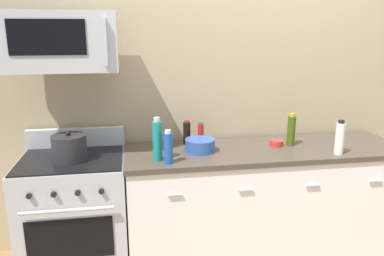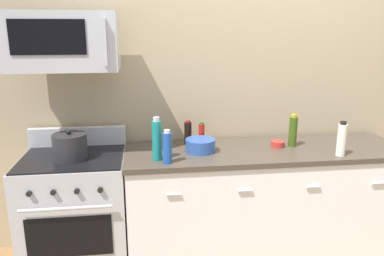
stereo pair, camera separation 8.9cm
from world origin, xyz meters
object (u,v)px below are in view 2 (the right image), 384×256
range_oven (77,212)px  bowl_red_small (278,144)px  stockpot (70,147)px  bottle_olive_oil (293,131)px  bowl_blue_mixing (200,145)px  bottle_vinegar_white (342,139)px  microwave (64,41)px  bottle_sparkling_teal (157,140)px  bottle_soda_blue (167,147)px  bottle_hot_sauce_red (202,134)px  bottle_soy_sauce_dark (188,133)px

range_oven → bowl_red_small: (1.59, 0.04, 0.48)m
bowl_red_small → stockpot: 1.59m
range_oven → bottle_olive_oil: bottle_olive_oil is taller
bowl_blue_mixing → bottle_vinegar_white: bearing=-12.8°
range_oven → bowl_red_small: bearing=1.5°
microwave → bottle_sparkling_teal: size_ratio=2.36×
bottle_soda_blue → bottle_hot_sauce_red: bearing=51.6°
bottle_soy_sauce_dark → stockpot: 0.93m
bowl_red_small → stockpot: (-1.59, -0.10, 0.07)m
range_oven → stockpot: 0.55m
bottle_soy_sauce_dark → bottle_olive_oil: 0.84m
bottle_olive_oil → bottle_sparkling_teal: bearing=-170.1°
microwave → range_oven: bearing=-90.3°
bottle_hot_sauce_red → stockpot: 1.01m
bowl_red_small → bottle_soda_blue: bearing=-163.5°
bottle_soy_sauce_dark → bottle_olive_oil: (0.82, -0.18, 0.03)m
bottle_soda_blue → bottle_sparkling_teal: bearing=132.0°
bowl_red_small → bowl_blue_mixing: bearing=-176.5°
microwave → bottle_soda_blue: 1.03m
microwave → bottle_soda_blue: (0.69, -0.27, -0.72)m
range_oven → microwave: (0.00, 0.04, 1.28)m
bowl_red_small → bowl_blue_mixing: (-0.63, -0.04, 0.03)m
bowl_blue_mixing → range_oven: bearing=-179.8°
bottle_sparkling_teal → stockpot: 0.63m
bottle_olive_oil → bottle_vinegar_white: bearing=-45.7°
stockpot → bottle_olive_oil: bearing=3.2°
microwave → bottle_olive_oil: (1.71, -0.00, -0.71)m
bottle_soy_sauce_dark → bottle_vinegar_white: bottle_vinegar_white is taller
bottle_sparkling_teal → bottle_hot_sauce_red: bearing=39.4°
bowl_red_small → bottle_sparkling_teal: bearing=-168.9°
bottle_vinegar_white → bottle_olive_oil: same height
bottle_vinegar_white → bottle_sparkling_teal: bottle_sparkling_teal is taller
bottle_sparkling_teal → bottle_olive_oil: size_ratio=1.20×
bottle_sparkling_teal → bowl_blue_mixing: bearing=24.1°
bottle_hot_sauce_red → range_oven: bearing=-171.0°
microwave → bottle_soy_sauce_dark: (0.89, 0.18, -0.74)m
bowl_red_small → stockpot: stockpot is taller
bottle_soy_sauce_dark → bottle_sparkling_teal: 0.46m
range_oven → bowl_blue_mixing: 1.08m
range_oven → bottle_sparkling_teal: size_ratio=3.39×
bowl_red_small → bottle_hot_sauce_red: bearing=169.3°
bottle_hot_sauce_red → bowl_blue_mixing: bottle_hot_sauce_red is taller
stockpot → range_oven: bearing=90.0°
bottle_vinegar_white → bottle_olive_oil: bearing=134.3°
range_oven → bowl_blue_mixing: (0.96, 0.00, 0.50)m
bowl_red_small → bowl_blue_mixing: 0.63m
bottle_soy_sauce_dark → bottle_hot_sauce_red: (0.10, -0.06, -0.00)m
bottle_sparkling_teal → bowl_red_small: bearing=11.1°
bottle_olive_oil → bowl_blue_mixing: (-0.75, -0.04, -0.07)m
bottle_soda_blue → bottle_sparkling_teal: bottle_sparkling_teal is taller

